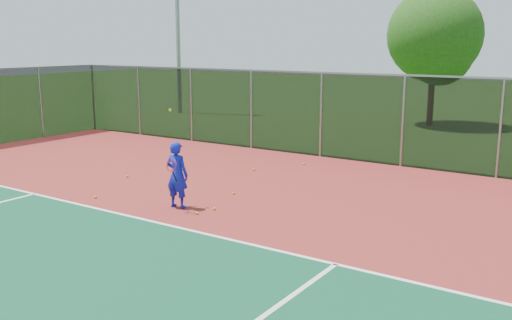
{
  "coord_description": "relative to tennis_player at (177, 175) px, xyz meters",
  "views": [
    {
      "loc": [
        6.28,
        -6.07,
        4.04
      ],
      "look_at": [
        -1.11,
        5.0,
        1.3
      ],
      "focal_mm": 40.0,
      "sensor_mm": 36.0,
      "label": 1
    }
  ],
  "objects": [
    {
      "name": "court_apron",
      "position": [
        2.93,
        -2.22,
        -0.85
      ],
      "size": [
        30.0,
        20.0,
        0.02
      ],
      "primitive_type": "cube",
      "color": "maroon",
      "rests_on": "ground"
    },
    {
      "name": "practice_ball_3",
      "position": [
        0.9,
        0.32,
        -0.8
      ],
      "size": [
        0.07,
        0.07,
        0.07
      ],
      "primitive_type": "sphere",
      "color": "#A5C617",
      "rests_on": "court_apron"
    },
    {
      "name": "tennis_player",
      "position": [
        0.0,
        0.0,
        0.0
      ],
      "size": [
        0.65,
        0.65,
        2.44
      ],
      "color": "#131EBA",
      "rests_on": "court_apron"
    },
    {
      "name": "practice_ball_6",
      "position": [
        -2.36,
        -0.58,
        -0.8
      ],
      "size": [
        0.07,
        0.07,
        0.07
      ],
      "primitive_type": "sphere",
      "color": "#A5C617",
      "rests_on": "court_apron"
    },
    {
      "name": "practice_ball_4",
      "position": [
        0.79,
        -0.2,
        -0.8
      ],
      "size": [
        0.07,
        0.07,
        0.07
      ],
      "primitive_type": "sphere",
      "color": "#A5C617",
      "rests_on": "court_apron"
    },
    {
      "name": "practice_ball_1",
      "position": [
        0.42,
        1.79,
        -0.8
      ],
      "size": [
        0.07,
        0.07,
        0.07
      ],
      "primitive_type": "sphere",
      "color": "#A5C617",
      "rests_on": "court_apron"
    },
    {
      "name": "practice_ball_7",
      "position": [
        0.14,
        6.21,
        -0.8
      ],
      "size": [
        0.07,
        0.07,
        0.07
      ],
      "primitive_type": "sphere",
      "color": "#A5C617",
      "rests_on": "court_apron"
    },
    {
      "name": "ground",
      "position": [
        2.93,
        -4.22,
        -0.86
      ],
      "size": [
        120.0,
        120.0,
        0.0
      ],
      "primitive_type": "plane",
      "color": "#265117",
      "rests_on": "ground"
    },
    {
      "name": "practice_ball_5",
      "position": [
        -3.44,
        1.59,
        -0.8
      ],
      "size": [
        0.07,
        0.07,
        0.07
      ],
      "primitive_type": "sphere",
      "color": "#A5C617",
      "rests_on": "court_apron"
    },
    {
      "name": "fence_back",
      "position": [
        2.93,
        7.78,
        0.71
      ],
      "size": [
        30.0,
        0.06,
        3.03
      ],
      "color": "black",
      "rests_on": "court_apron"
    },
    {
      "name": "practice_ball_0",
      "position": [
        -0.76,
        4.51,
        -0.8
      ],
      "size": [
        0.07,
        0.07,
        0.07
      ],
      "primitive_type": "sphere",
      "color": "#A5C617",
      "rests_on": "court_apron"
    },
    {
      "name": "tree_back_left",
      "position": [
        0.83,
        17.97,
        3.35
      ],
      "size": [
        4.57,
        4.57,
        6.71
      ],
      "color": "#352213",
      "rests_on": "ground"
    }
  ]
}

